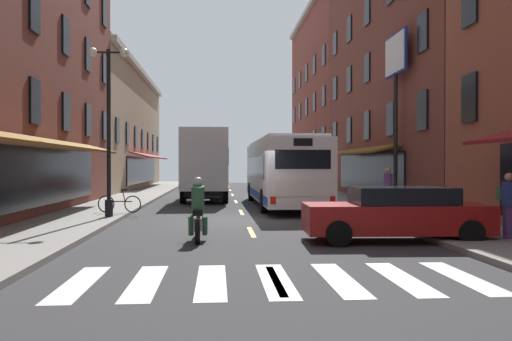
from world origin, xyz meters
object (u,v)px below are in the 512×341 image
Objects in this scene: transit_bus at (282,171)px; bicycle_near at (120,203)px; billboard_sign at (396,75)px; sedan_mid at (210,182)px; motorcycle_rider at (198,213)px; street_lamp_twin at (109,124)px; pedestrian_near at (508,204)px; box_truck at (205,165)px; sedan_near at (396,213)px; pedestrian_mid at (388,187)px.

transit_bus is 8.25m from bicycle_near.
billboard_sign is at bearing -19.59° from transit_bus.
sedan_mid is 27.06m from motorcycle_rider.
pedestrian_near is at bearing -29.59° from street_lamp_twin.
billboard_sign is 6.85m from transit_bus.
bicycle_near is at bearing -109.69° from box_truck.
billboard_sign is 13.80m from motorcycle_rider.
sedan_mid is at bearing 116.09° from billboard_sign.
transit_bus reaches higher than pedestrian_near.
box_truck is at bearing 146.01° from billboard_sign.
transit_bus is 5.59m from box_truck.
billboard_sign is 12.90m from street_lamp_twin.
sedan_near is 1.07× the size of sedan_mid.
street_lamp_twin reaches higher than sedan_mid.
street_lamp_twin reaches higher than transit_bus.
sedan_near is 2.87× the size of pedestrian_near.
pedestrian_mid is at bearing -35.99° from transit_bus.
billboard_sign is 1.65× the size of sedan_near.
box_truck is 1.30× the size of street_lamp_twin.
pedestrian_near is 0.27× the size of street_lamp_twin.
billboard_sign is 5.23m from pedestrian_mid.
box_truck is 10.77m from pedestrian_mid.
pedestrian_near is (7.80, -1.17, 0.30)m from motorcycle_rider.
box_truck reaches higher than transit_bus.
pedestrian_near is (2.68, -0.58, 0.28)m from sedan_near.
billboard_sign reaches higher than pedestrian_near.
sedan_near is at bearing -108.90° from billboard_sign.
bicycle_near is 1.04× the size of pedestrian_near.
box_truck is 15.37m from motorcycle_rider.
sedan_near is 5.16m from motorcycle_rider.
bicycle_near is 11.15m from pedestrian_mid.
pedestrian_near is 0.95× the size of pedestrian_mid.
billboard_sign is 1.76× the size of sedan_mid.
transit_bus is at bearing 33.14° from bicycle_near.
box_truck is at bearing 15.06° from pedestrian_mid.
box_truck reaches higher than sedan_near.
billboard_sign reaches higher than sedan_mid.
box_truck is 10.75m from street_lamp_twin.
pedestrian_near is (7.99, -16.49, -0.96)m from box_truck.
motorcycle_rider is 11.27m from pedestrian_mid.
billboard_sign is 11.30m from box_truck.
motorcycle_rider is 6.72m from street_lamp_twin.
billboard_sign is 11.85m from sedan_near.
transit_bus reaches higher than sedan_mid.
sedan_near is 9.14m from pedestrian_mid.
box_truck is 11.81m from sedan_mid.
street_lamp_twin is (-11.89, -4.27, -2.59)m from billboard_sign.
street_lamp_twin is at bearing -138.86° from transit_bus.
billboard_sign is at bearing -63.91° from sedan_mid.
pedestrian_near is (-0.75, -10.60, -5.03)m from billboard_sign.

